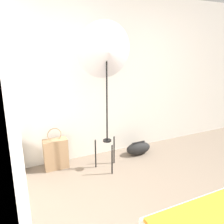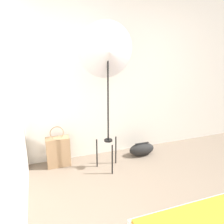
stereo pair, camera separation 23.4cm
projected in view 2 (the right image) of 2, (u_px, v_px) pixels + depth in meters
name	position (u px, v px, depth m)	size (l,w,h in m)	color
wall_back	(114.00, 79.00, 3.59)	(8.00, 0.05, 2.60)	silver
wall_side_left	(10.00, 101.00, 2.08)	(0.05, 8.00, 2.60)	silver
photo_umbrella	(108.00, 52.00, 2.90)	(0.77, 0.31, 2.14)	black
tote_bag	(58.00, 152.00, 3.38)	(0.36, 0.17, 0.66)	#9E7A56
duffel_bag	(142.00, 149.00, 3.76)	(0.45, 0.22, 0.23)	black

